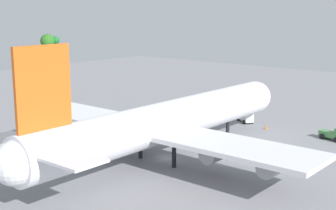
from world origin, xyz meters
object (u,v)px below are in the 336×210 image
fuel_truck (334,134)px  maintenance_van (150,113)px  cargo_airplane (167,122)px  safety_cone_nose (266,127)px  baggage_tug (109,116)px  cargo_loader (246,117)px

fuel_truck → maintenance_van: fuel_truck is taller
cargo_airplane → safety_cone_nose: (28.28, -2.90, -5.89)m
maintenance_van → safety_cone_nose: 26.51m
maintenance_van → fuel_truck: bearing=-78.0°
cargo_airplane → maintenance_van: (20.34, 22.38, -5.13)m
cargo_airplane → baggage_tug: bearing=65.9°
cargo_airplane → safety_cone_nose: bearing=-5.9°
fuel_truck → baggage_tug: bearing=110.8°
cargo_airplane → baggage_tug: size_ratio=12.38×
baggage_tug → safety_cone_nose: baggage_tug is taller
fuel_truck → maintenance_van: size_ratio=1.14×
cargo_loader → cargo_airplane: bearing=-173.8°
fuel_truck → cargo_loader: 20.38m
cargo_loader → baggage_tug: bearing=128.2°
cargo_airplane → fuel_truck: (28.72, -16.98, -5.08)m
cargo_airplane → cargo_loader: 31.21m
cargo_loader → baggage_tug: size_ratio=1.07×
maintenance_van → cargo_loader: bearing=-61.7°
cargo_loader → fuel_truck: bearing=-95.3°
cargo_airplane → cargo_loader: size_ratio=11.61×
safety_cone_nose → cargo_airplane: bearing=174.1°
cargo_loader → maintenance_van: cargo_loader is taller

